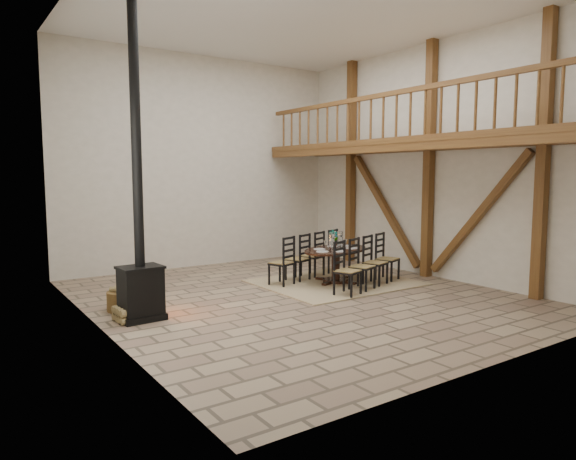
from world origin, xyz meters
TOP-DOWN VIEW (x-y plane):
  - ground at (0.00, 0.00)m, footprint 8.00×8.00m
  - room_shell at (1.19, 0.00)m, footprint 7.02×8.02m
  - rug at (1.30, 0.56)m, footprint 3.00×2.50m
  - dining_table at (1.30, 0.56)m, footprint 2.61×2.49m
  - wood_stove at (-2.86, 0.15)m, footprint 0.67×0.53m
  - log_basket at (-2.94, 0.87)m, footprint 0.48×0.48m
  - log_stack at (-3.07, 0.17)m, footprint 0.36×0.48m

SIDE VIEW (x-z plane):
  - ground at x=0.00m, z-range 0.00..0.00m
  - rug at x=1.30m, z-range 0.00..0.02m
  - log_stack at x=-3.07m, z-range 0.00..0.23m
  - log_basket at x=-2.94m, z-range -0.03..0.37m
  - dining_table at x=1.30m, z-range -0.19..0.91m
  - wood_stove at x=-2.86m, z-range -1.37..3.63m
  - room_shell at x=1.19m, z-range 0.51..5.52m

